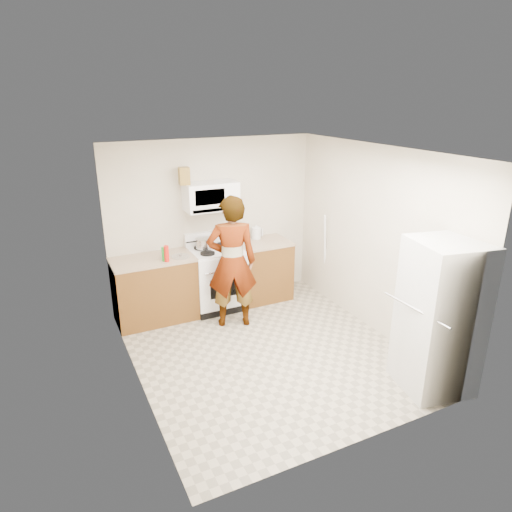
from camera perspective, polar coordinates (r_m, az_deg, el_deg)
floor at (r=5.93m, az=1.43°, el=-11.79°), size 3.60×3.60×0.00m
back_wall at (r=6.95m, az=-5.30°, el=4.19°), size 3.20×0.02×2.50m
right_wall at (r=6.25m, az=14.60°, el=1.83°), size 0.02×3.60×2.50m
cabinet_left at (r=6.66m, az=-12.54°, el=-4.22°), size 1.12×0.62×0.90m
counter_left at (r=6.49m, az=-12.84°, el=-0.44°), size 1.14×0.64×0.03m
cabinet_right at (r=7.20m, az=0.82°, el=-1.87°), size 0.80×0.62×0.90m
counter_right at (r=7.04m, az=0.84°, el=1.66°), size 0.82×0.64×0.03m
gas_range at (r=6.89m, az=-4.96°, el=-2.66°), size 0.76×0.65×1.13m
microwave at (r=6.64m, az=-5.67°, el=7.46°), size 0.76×0.38×0.40m
person at (r=6.21m, az=-3.03°, el=-0.79°), size 0.78×0.63×1.86m
fridge at (r=5.28m, az=22.00°, el=-7.08°), size 0.82×0.82×1.70m
kettle at (r=7.17m, az=0.03°, el=2.89°), size 0.17×0.17×0.18m
jug at (r=6.46m, az=-8.97°, el=9.86°), size 0.15×0.15×0.24m
saucepan at (r=6.73m, az=-6.49°, el=1.61°), size 0.33×0.33×0.14m
tray at (r=6.71m, az=-3.73°, el=1.02°), size 0.29×0.23×0.05m
bottle_spray at (r=6.29m, az=-11.12°, el=0.27°), size 0.08×0.08×0.22m
bottle_hot_sauce at (r=6.45m, az=-11.17°, el=0.55°), size 0.06×0.06×0.18m
bottle_green_cap at (r=6.32m, az=-11.43°, el=0.23°), size 0.07×0.07×0.20m
pot_lid at (r=6.46m, az=-9.44°, el=-0.07°), size 0.28×0.28×0.01m
broom at (r=7.26m, az=8.62°, el=0.11°), size 0.24×0.21×1.37m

